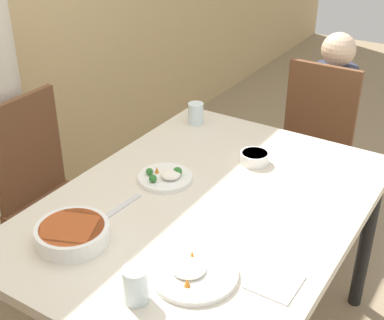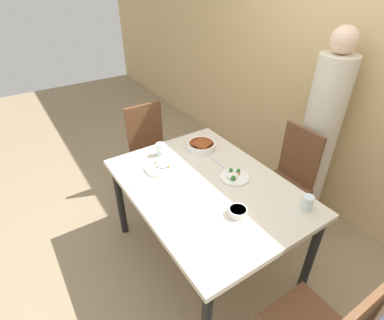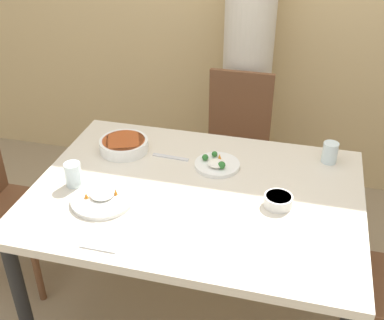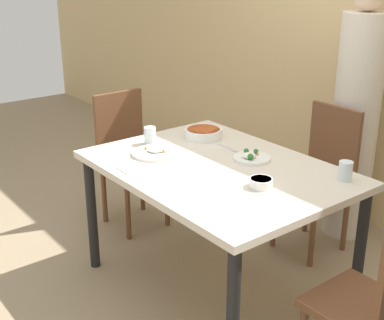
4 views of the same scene
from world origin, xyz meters
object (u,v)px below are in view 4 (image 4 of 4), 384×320
object	(u,v)px
chair_adult_spot	(320,176)
plate_rice_adult	(155,153)
person_adult	(355,122)
bowl_curry	(203,133)
chair_child_spot	(378,299)
glass_water_tall	(150,136)

from	to	relation	value
chair_adult_spot	plate_rice_adult	size ratio (longest dim) A/B	3.63
person_adult	bowl_curry	bearing A→B (deg)	-116.12
person_adult	chair_child_spot	bearing A→B (deg)	-49.37
person_adult	glass_water_tall	bearing A→B (deg)	-113.85
bowl_curry	glass_water_tall	bearing A→B (deg)	-107.09
person_adult	plate_rice_adult	world-z (taller)	person_adult
chair_adult_spot	glass_water_tall	xyz separation A→B (m)	(-0.56, -0.95, 0.33)
chair_child_spot	glass_water_tall	xyz separation A→B (m)	(-1.58, -0.08, 0.33)
person_adult	glass_water_tall	xyz separation A→B (m)	(-0.56, -1.27, 0.02)
chair_child_spot	bowl_curry	size ratio (longest dim) A/B	4.03
chair_adult_spot	glass_water_tall	world-z (taller)	chair_adult_spot
chair_adult_spot	chair_child_spot	xyz separation A→B (m)	(1.02, -0.87, 0.00)
plate_rice_adult	chair_adult_spot	bearing A→B (deg)	69.21
person_adult	plate_rice_adult	xyz separation A→B (m)	(-0.39, -1.35, -0.03)
chair_adult_spot	bowl_curry	bearing A→B (deg)	-126.55
chair_adult_spot	person_adult	size ratio (longest dim) A/B	0.55
glass_water_tall	bowl_curry	bearing A→B (deg)	72.91
chair_child_spot	person_adult	distance (m)	1.59
chair_child_spot	bowl_curry	bearing A→B (deg)	-99.76
bowl_curry	person_adult	bearing A→B (deg)	63.88
chair_adult_spot	person_adult	distance (m)	0.44
glass_water_tall	plate_rice_adult	bearing A→B (deg)	-25.74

